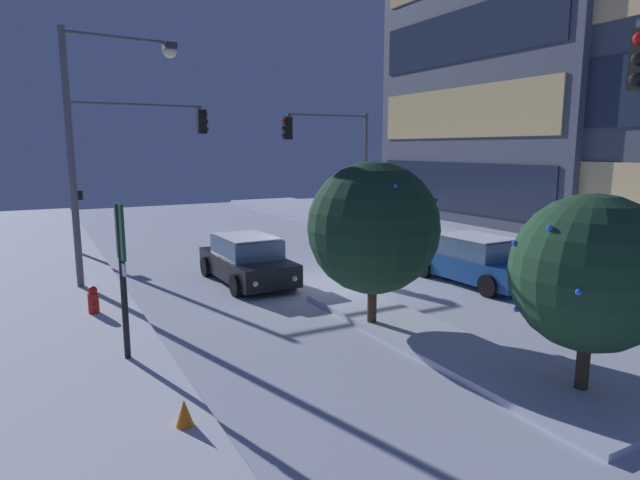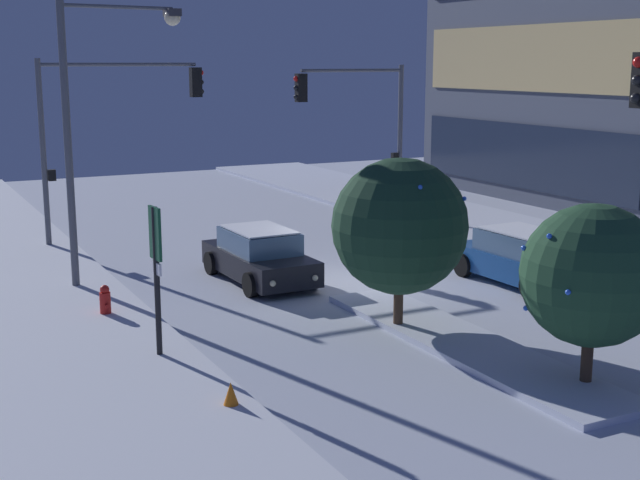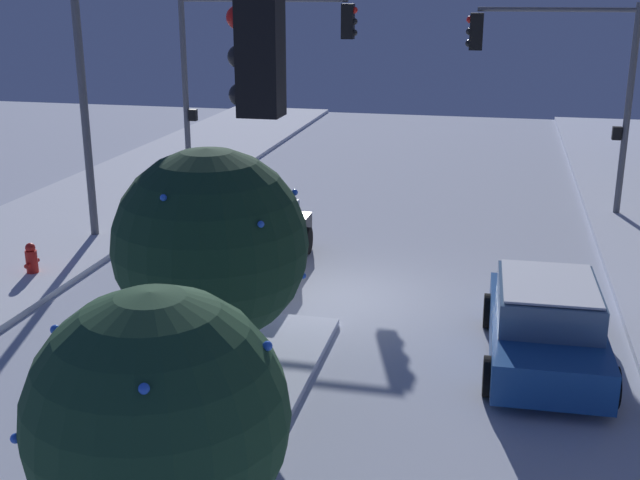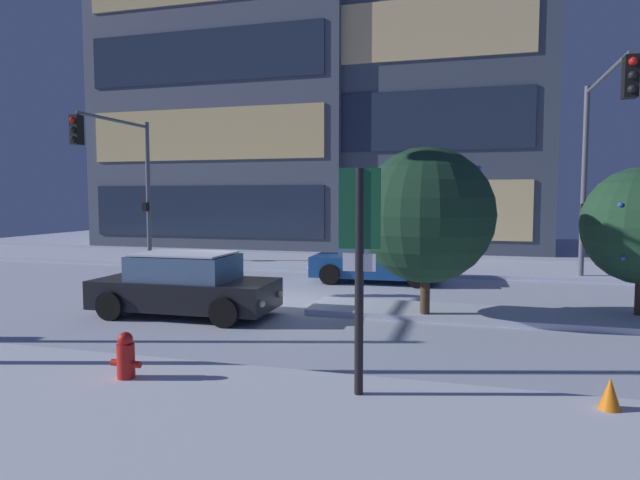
% 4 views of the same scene
% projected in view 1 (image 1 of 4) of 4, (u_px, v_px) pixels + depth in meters
% --- Properties ---
extents(ground, '(52.00, 52.00, 0.00)m').
position_uv_depth(ground, '(327.00, 283.00, 16.90)').
color(ground, silver).
extents(curb_strip_near, '(52.00, 5.20, 0.14)m').
position_uv_depth(curb_strip_near, '(25.00, 321.00, 12.98)').
color(curb_strip_near, silver).
rests_on(curb_strip_near, ground).
extents(curb_strip_far, '(52.00, 5.20, 0.14)m').
position_uv_depth(curb_strip_far, '(515.00, 256.00, 20.78)').
color(curb_strip_far, silver).
rests_on(curb_strip_far, ground).
extents(median_strip, '(9.00, 1.80, 0.14)m').
position_uv_depth(median_strip, '(439.00, 343.00, 11.56)').
color(median_strip, silver).
rests_on(median_strip, ground).
extents(office_tower_secondary, '(14.83, 11.91, 20.45)m').
position_uv_depth(office_tower_secondary, '(538.00, 45.00, 31.72)').
color(office_tower_secondary, '#4C5466').
rests_on(office_tower_secondary, ground).
extents(car_near, '(4.39, 2.06, 1.49)m').
position_uv_depth(car_near, '(247.00, 260.00, 16.95)').
color(car_near, black).
rests_on(car_near, ground).
extents(car_far, '(4.35, 2.15, 1.49)m').
position_uv_depth(car_far, '(476.00, 261.00, 16.86)').
color(car_far, '#19478C').
rests_on(car_far, ground).
extents(traffic_light_corner_near_left, '(0.32, 5.56, 6.10)m').
position_uv_depth(traffic_light_corner_near_left, '(128.00, 147.00, 21.46)').
color(traffic_light_corner_near_left, '#565960').
rests_on(traffic_light_corner_near_left, ground).
extents(traffic_light_corner_far_left, '(0.32, 4.58, 5.88)m').
position_uv_depth(traffic_light_corner_far_left, '(334.00, 151.00, 25.31)').
color(traffic_light_corner_far_left, '#565960').
rests_on(traffic_light_corner_far_left, ground).
extents(street_lamp_arched, '(0.73, 3.35, 7.54)m').
position_uv_depth(street_lamp_arched, '(103.00, 122.00, 15.71)').
color(street_lamp_arched, '#565960').
rests_on(street_lamp_arched, ground).
extents(fire_hydrant, '(0.48, 0.26, 0.83)m').
position_uv_depth(fire_hydrant, '(94.00, 303.00, 13.38)').
color(fire_hydrant, red).
rests_on(fire_hydrant, ground).
extents(parking_info_sign, '(0.55, 0.12, 3.19)m').
position_uv_depth(parking_info_sign, '(122.00, 263.00, 10.24)').
color(parking_info_sign, black).
rests_on(parking_info_sign, ground).
extents(decorated_tree_median, '(2.64, 2.64, 3.49)m').
position_uv_depth(decorated_tree_median, '(591.00, 273.00, 8.88)').
color(decorated_tree_median, '#473323').
rests_on(decorated_tree_median, ground).
extents(decorated_tree_left_of_median, '(3.07, 3.07, 3.93)m').
position_uv_depth(decorated_tree_left_of_median, '(373.00, 228.00, 12.37)').
color(decorated_tree_left_of_median, '#473323').
rests_on(decorated_tree_left_of_median, ground).
extents(construction_cone, '(0.36, 0.36, 0.55)m').
position_uv_depth(construction_cone, '(185.00, 417.00, 7.95)').
color(construction_cone, orange).
rests_on(construction_cone, ground).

